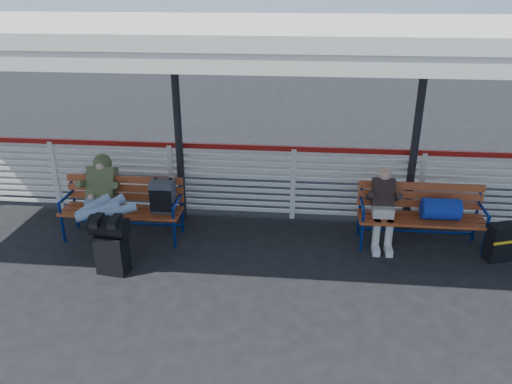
# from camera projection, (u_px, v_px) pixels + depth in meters

# --- Properties ---
(ground) EXTENTS (60.00, 60.00, 0.00)m
(ground) POSITION_uv_depth(u_px,v_px,m) (287.00, 281.00, 6.53)
(ground) COLOR black
(ground) RESTS_ON ground
(fence) EXTENTS (12.08, 0.08, 1.24)m
(fence) POSITION_uv_depth(u_px,v_px,m) (293.00, 181.00, 8.02)
(fence) COLOR silver
(fence) RESTS_ON ground
(canopy) EXTENTS (12.60, 3.60, 3.16)m
(canopy) POSITION_uv_depth(u_px,v_px,m) (296.00, 32.00, 6.14)
(canopy) COLOR silver
(canopy) RESTS_ON ground
(luggage_stack) EXTENTS (0.53, 0.35, 0.83)m
(luggage_stack) POSITION_uv_depth(u_px,v_px,m) (111.00, 242.00, 6.55)
(luggage_stack) COLOR black
(luggage_stack) RESTS_ON ground
(bench_left) EXTENTS (1.80, 0.56, 0.95)m
(bench_left) POSITION_uv_depth(u_px,v_px,m) (137.00, 200.00, 7.43)
(bench_left) COLOR #AE4D21
(bench_left) RESTS_ON ground
(bench_right) EXTENTS (1.80, 0.56, 0.92)m
(bench_right) POSITION_uv_depth(u_px,v_px,m) (429.00, 210.00, 7.19)
(bench_right) COLOR #AE4D21
(bench_right) RESTS_ON ground
(traveler_man) EXTENTS (0.94, 1.64, 0.77)m
(traveler_man) POSITION_uv_depth(u_px,v_px,m) (103.00, 202.00, 7.11)
(traveler_man) COLOR #8594B3
(traveler_man) RESTS_ON ground
(companion_person) EXTENTS (0.32, 0.66, 1.15)m
(companion_person) POSITION_uv_depth(u_px,v_px,m) (383.00, 207.00, 7.23)
(companion_person) COLOR beige
(companion_person) RESTS_ON ground
(suitcase_side) EXTENTS (0.44, 0.35, 0.54)m
(suitcase_side) POSITION_uv_depth(u_px,v_px,m) (501.00, 242.00, 6.93)
(suitcase_side) COLOR black
(suitcase_side) RESTS_ON ground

